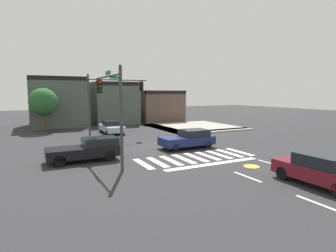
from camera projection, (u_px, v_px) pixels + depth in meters
ground_plane at (166, 146)px, 22.94m from camera, size 120.00×120.00×0.00m
crosswalk_near at (196, 157)px, 18.97m from camera, size 8.23×2.85×0.01m
lane_markings at (294, 184)px, 13.37m from camera, size 6.80×18.75×0.01m
bike_detector_marking at (252, 166)px, 16.63m from camera, size 0.95×0.95×0.01m
curb_corner_northeast at (193, 127)px, 35.10m from camera, size 10.00×10.60×0.15m
storefront_row at (103, 103)px, 39.23m from camera, size 21.41×7.04×6.47m
traffic_signal_southwest at (110, 98)px, 16.99m from camera, size 0.32×5.72×5.91m
traffic_signal_northwest at (112, 95)px, 25.90m from camera, size 5.72×0.32×6.10m
car_black at (87, 149)px, 17.96m from camera, size 4.51×1.87×1.48m
car_maroon at (320, 170)px, 13.05m from camera, size 1.83×4.24×1.54m
car_navy at (189, 139)px, 22.16m from camera, size 4.34×1.88×1.47m
car_silver at (112, 127)px, 30.25m from camera, size 1.86×4.35×1.39m
roadside_tree at (43, 102)px, 31.07m from camera, size 3.15×3.15×4.97m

